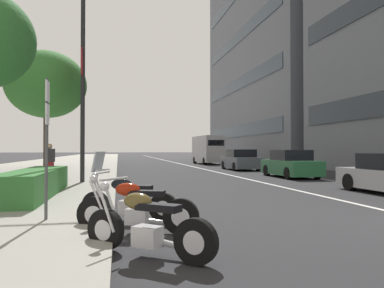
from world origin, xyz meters
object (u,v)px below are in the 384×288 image
object	(u,v)px
car_approaching_light	(240,160)
delivery_van_ahead	(208,149)
motorcycle_under_tarp	(146,228)
car_mid_block_traffic	(291,165)
pedestrian_on_plaza	(50,162)
motorcycle_by_sign_pole	(127,200)
motorcycle_nearest_camera	(136,210)
parking_sign_by_curb	(47,131)
street_tree_far_plaza	(46,85)
street_lamp_with_banners	(92,51)

from	to	relation	value
car_approaching_light	delivery_van_ahead	xyz separation A→B (m)	(11.45, -0.34, 0.85)
motorcycle_under_tarp	delivery_van_ahead	bearing A→B (deg)	-65.51
car_mid_block_traffic	pedestrian_on_plaza	xyz separation A→B (m)	(-1.63, 12.06, 0.28)
motorcycle_under_tarp	delivery_van_ahead	size ratio (longest dim) A/B	0.29
motorcycle_by_sign_pole	delivery_van_ahead	xyz separation A→B (m)	(29.50, -9.03, 1.11)
motorcycle_under_tarp	motorcycle_by_sign_pole	size ratio (longest dim) A/B	0.86
motorcycle_nearest_camera	parking_sign_by_curb	bearing A→B (deg)	-7.28
delivery_van_ahead	street_tree_far_plaza	size ratio (longest dim) A/B	1.00
pedestrian_on_plaza	street_lamp_with_banners	bearing A→B (deg)	-111.18
car_approaching_light	delivery_van_ahead	bearing A→B (deg)	-1.23
street_tree_far_plaza	car_mid_block_traffic	bearing A→B (deg)	-88.66
car_approaching_light	parking_sign_by_curb	xyz separation A→B (m)	(-18.39, 10.23, 1.16)
motorcycle_nearest_camera	street_tree_far_plaza	world-z (taller)	street_tree_far_plaza
street_lamp_with_banners	street_tree_far_plaza	xyz separation A→B (m)	(2.25, 2.20, -1.11)
motorcycle_under_tarp	delivery_van_ahead	xyz separation A→B (m)	(32.19, -8.83, 1.14)
motorcycle_under_tarp	motorcycle_by_sign_pole	bearing A→B (deg)	-45.90
motorcycle_by_sign_pole	car_approaching_light	size ratio (longest dim) A/B	0.46
motorcycle_by_sign_pole	motorcycle_nearest_camera	bearing A→B (deg)	119.40
motorcycle_under_tarp	motorcycle_by_sign_pole	xyz separation A→B (m)	(2.69, 0.20, 0.02)
car_approaching_light	parking_sign_by_curb	bearing A→B (deg)	151.38
motorcycle_under_tarp	pedestrian_on_plaza	xyz separation A→B (m)	(11.61, 3.30, 0.55)
street_tree_far_plaza	parking_sign_by_curb	bearing A→B (deg)	-169.56
motorcycle_under_tarp	car_approaching_light	size ratio (longest dim) A/B	0.40
motorcycle_by_sign_pole	delivery_van_ahead	world-z (taller)	delivery_van_ahead
street_lamp_with_banners	pedestrian_on_plaza	world-z (taller)	street_lamp_with_banners
street_tree_far_plaza	pedestrian_on_plaza	xyz separation A→B (m)	(-1.34, -0.40, -3.58)
street_lamp_with_banners	street_tree_far_plaza	size ratio (longest dim) A/B	1.56
pedestrian_on_plaza	motorcycle_nearest_camera	bearing A→B (deg)	-156.84
motorcycle_under_tarp	car_approaching_light	xyz separation A→B (m)	(20.74, -8.49, 0.28)
delivery_van_ahead	street_tree_far_plaza	distance (m)	23.15
street_lamp_with_banners	parking_sign_by_curb	bearing A→B (deg)	178.31
motorcycle_by_sign_pole	parking_sign_by_curb	world-z (taller)	parking_sign_by_curb
motorcycle_under_tarp	street_tree_far_plaza	bearing A→B (deg)	-34.24
street_lamp_with_banners	car_approaching_light	bearing A→B (deg)	-44.87
motorcycle_under_tarp	car_approaching_light	world-z (taller)	car_approaching_light
street_lamp_with_banners	street_tree_far_plaza	world-z (taller)	street_lamp_with_banners
car_approaching_light	parking_sign_by_curb	distance (m)	21.08
parking_sign_by_curb	street_lamp_with_banners	bearing A→B (deg)	-1.69
car_approaching_light	pedestrian_on_plaza	size ratio (longest dim) A/B	2.68
motorcycle_nearest_camera	pedestrian_on_plaza	bearing A→B (deg)	-52.30
car_mid_block_traffic	pedestrian_on_plaza	size ratio (longest dim) A/B	2.59
parking_sign_by_curb	street_tree_far_plaza	distance (m)	11.11
parking_sign_by_curb	motorcycle_under_tarp	bearing A→B (deg)	-143.39
pedestrian_on_plaza	parking_sign_by_curb	bearing A→B (deg)	-164.96
street_tree_far_plaza	motorcycle_by_sign_pole	bearing A→B (deg)	-161.19
motorcycle_by_sign_pole	street_tree_far_plaza	world-z (taller)	street_tree_far_plaza
motorcycle_under_tarp	pedestrian_on_plaza	size ratio (longest dim) A/B	1.07
motorcycle_by_sign_pole	street_tree_far_plaza	xyz separation A→B (m)	(10.26, 3.50, 4.10)
car_mid_block_traffic	delivery_van_ahead	size ratio (longest dim) A/B	0.70
motorcycle_under_tarp	parking_sign_by_curb	world-z (taller)	parking_sign_by_curb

